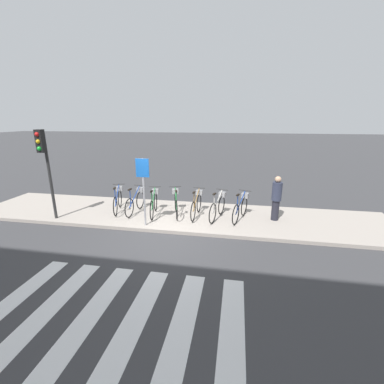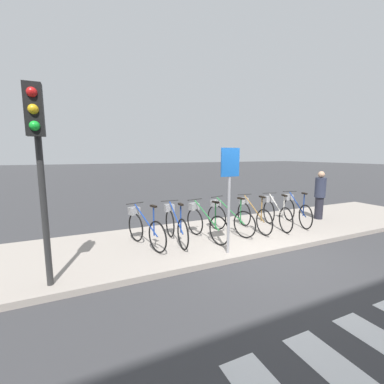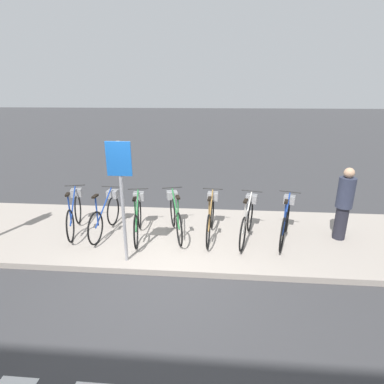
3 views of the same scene
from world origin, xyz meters
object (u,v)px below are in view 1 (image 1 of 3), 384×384
Objects in this scene: parked_bicycle_0 at (118,199)px; parked_bicycle_5 at (218,206)px; pedestrian at (276,197)px; sign_post at (143,181)px; parked_bicycle_6 at (241,207)px; traffic_light at (44,156)px; parked_bicycle_1 at (136,201)px; parked_bicycle_4 at (197,204)px; parked_bicycle_3 at (176,202)px; parked_bicycle_2 at (154,203)px.

parked_bicycle_0 is 3.94m from parked_bicycle_5.
sign_post reaches higher than pedestrian.
traffic_light reaches higher than parked_bicycle_6.
parked_bicycle_1 is 1.00× the size of parked_bicycle_4.
parked_bicycle_3 is 1.61m from parked_bicycle_5.
parked_bicycle_2 is 1.03× the size of parked_bicycle_6.
parked_bicycle_5 is 1.04× the size of pedestrian.
parked_bicycle_4 is at bearing -0.09° from parked_bicycle_0.
parked_bicycle_1 is at bearing -178.93° from pedestrian.
parked_bicycle_0 and parked_bicycle_4 have the same top height.
parked_bicycle_1 is 1.57m from parked_bicycle_3.
parked_bicycle_5 is (0.80, -0.08, 0.00)m from parked_bicycle_4.
sign_post is at bearing -160.03° from parked_bicycle_6.
sign_post is at bearing -163.71° from pedestrian.
parked_bicycle_1 is 1.81m from sign_post.
parked_bicycle_1 is 1.01× the size of parked_bicycle_2.
pedestrian reaches higher than parked_bicycle_1.
parked_bicycle_2 is at bearing -168.34° from parked_bicycle_3.
parked_bicycle_3 is 1.03× the size of pedestrian.
sign_post reaches higher than parked_bicycle_2.
parked_bicycle_3 is at bearing -179.44° from pedestrian.
parked_bicycle_2 is 1.02× the size of parked_bicycle_3.
parked_bicycle_1 and parked_bicycle_3 have the same top height.
traffic_light reaches higher than parked_bicycle_5.
parked_bicycle_4 is 1.03× the size of parked_bicycle_5.
parked_bicycle_2 is 0.53× the size of traffic_light.
parked_bicycle_4 is at bearing 4.98° from parked_bicycle_2.
parked_bicycle_4 is 0.54× the size of traffic_light.
parked_bicycle_4 is 2.85m from pedestrian.
parked_bicycle_6 is 1.02× the size of pedestrian.
parked_bicycle_2 is 4.04m from traffic_light.
pedestrian reaches higher than parked_bicycle_2.
parked_bicycle_3 is 0.97× the size of parked_bicycle_4.
parked_bicycle_3 is (1.57, 0.06, 0.00)m from parked_bicycle_1.
parked_bicycle_0 is at bearing -179.45° from pedestrian.
parked_bicycle_1 is 0.77m from parked_bicycle_2.
pedestrian is (5.97, 0.06, 0.38)m from parked_bicycle_0.
parked_bicycle_5 is 6.23m from traffic_light.
parked_bicycle_5 is 0.73× the size of sign_post.
parked_bicycle_3 is at bearing 58.27° from sign_post.
pedestrian is at bearing 1.07° from parked_bicycle_1.
traffic_light is at bearing -168.38° from parked_bicycle_5.
parked_bicycle_0 is at bearing 34.24° from traffic_light.
traffic_light is (-1.89, -1.29, 1.83)m from parked_bicycle_0.
parked_bicycle_2 is at bearing 91.98° from sign_post.
parked_bicycle_4 is 5.51m from traffic_light.
parked_bicycle_3 is at bearing 11.66° from parked_bicycle_2.
sign_post reaches higher than parked_bicycle_4.
parked_bicycle_5 is (3.94, -0.09, 0.00)m from parked_bicycle_0.
parked_bicycle_4 is 2.28m from sign_post.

